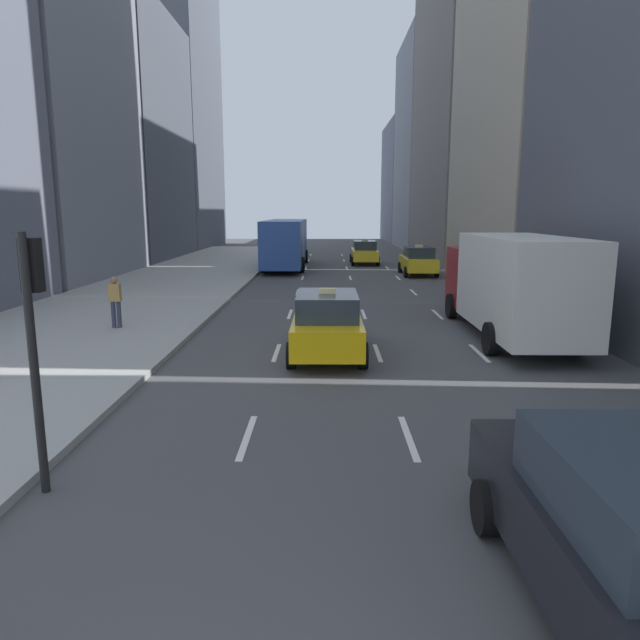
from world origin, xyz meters
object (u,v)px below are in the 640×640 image
(taxi_second, at_px, (364,252))
(taxi_third, at_px, (327,324))
(pedestrian_far_walking, at_px, (115,299))
(traffic_light_pole, at_px, (33,321))
(sedan_black_near, at_px, (631,535))
(box_truck, at_px, (511,283))
(city_bus, at_px, (286,242))
(taxi_lead, at_px, (418,261))

(taxi_second, height_order, taxi_third, same)
(pedestrian_far_walking, relative_size, traffic_light_pole, 0.46)
(sedan_black_near, bearing_deg, box_truck, 77.33)
(traffic_light_pole, bearing_deg, sedan_black_near, -20.93)
(city_bus, bearing_deg, traffic_light_pole, -92.03)
(traffic_light_pole, bearing_deg, box_truck, 45.96)
(sedan_black_near, bearing_deg, taxi_third, 105.39)
(taxi_third, distance_m, box_truck, 6.11)
(sedan_black_near, xyz_separation_m, pedestrian_far_walking, (-9.60, 13.16, 0.17))
(box_truck, xyz_separation_m, traffic_light_pole, (-9.55, -9.88, 0.70))
(taxi_third, bearing_deg, box_truck, 22.22)
(box_truck, bearing_deg, pedestrian_far_walking, 176.75)
(taxi_second, xyz_separation_m, sedan_black_near, (0.00, -37.31, 0.02))
(city_bus, bearing_deg, taxi_second, 24.94)
(sedan_black_near, bearing_deg, taxi_second, 90.00)
(box_truck, bearing_deg, taxi_second, 96.43)
(box_truck, height_order, pedestrian_far_walking, box_truck)
(taxi_second, xyz_separation_m, traffic_light_pole, (-6.75, -34.73, 1.53))
(city_bus, distance_m, pedestrian_far_walking, 21.92)
(taxi_third, height_order, sedan_black_near, taxi_third)
(taxi_second, height_order, sedan_black_near, taxi_second)
(taxi_second, bearing_deg, taxi_third, -95.89)
(taxi_lead, xyz_separation_m, traffic_light_pole, (-9.55, -27.45, 1.53))
(taxi_third, distance_m, pedestrian_far_walking, 7.43)
(taxi_third, bearing_deg, traffic_light_pole, -117.50)
(taxi_second, distance_m, city_bus, 6.26)
(city_bus, bearing_deg, box_truck, -69.29)
(taxi_third, height_order, box_truck, box_truck)
(traffic_light_pole, bearing_deg, taxi_second, 79.00)
(taxi_second, distance_m, taxi_third, 27.29)
(traffic_light_pole, bearing_deg, taxi_lead, 70.82)
(taxi_lead, height_order, box_truck, box_truck)
(sedan_black_near, relative_size, city_bus, 0.40)
(sedan_black_near, distance_m, city_bus, 35.17)
(taxi_lead, distance_m, box_truck, 17.60)
(taxi_third, relative_size, sedan_black_near, 0.95)
(taxi_second, relative_size, taxi_third, 1.00)
(taxi_second, bearing_deg, sedan_black_near, -90.00)
(sedan_black_near, relative_size, traffic_light_pole, 1.29)
(traffic_light_pole, bearing_deg, taxi_third, 62.50)
(taxi_third, height_order, traffic_light_pole, traffic_light_pole)
(taxi_lead, height_order, traffic_light_pole, traffic_light_pole)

